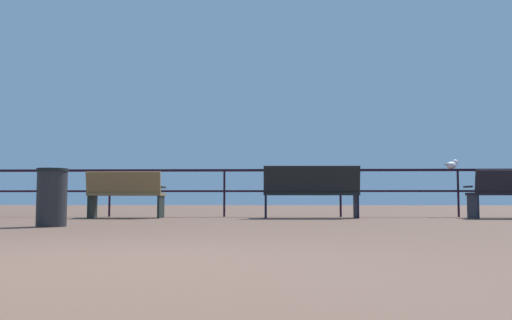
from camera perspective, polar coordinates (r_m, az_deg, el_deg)
The scene contains 6 objects.
ground_plane at distance 2.99m, azimuth -17.78°, elevation -10.84°, with size 60.00×60.00×0.00m, color brown.
pier_railing at distance 11.07m, azimuth -3.37°, elevation -2.25°, with size 19.06×0.05×0.98m.
bench_near_left at distance 10.53m, azimuth -13.67°, elevation -3.38°, with size 1.41×0.70×0.88m.
bench_near_right at distance 10.17m, azimuth 5.88°, elevation -3.11°, with size 1.80×0.66×0.98m.
seagull_on_rail at distance 11.64m, azimuth 20.07°, elevation -0.45°, with size 0.37×0.28×0.19m.
trash_bin at distance 7.55m, azimuth -20.83°, elevation -3.72°, with size 0.40×0.40×0.76m.
Camera 1 is at (0.98, -2.81, 0.36)m, focal length 37.71 mm.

